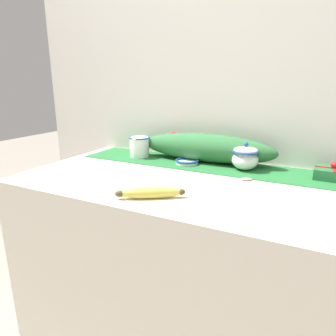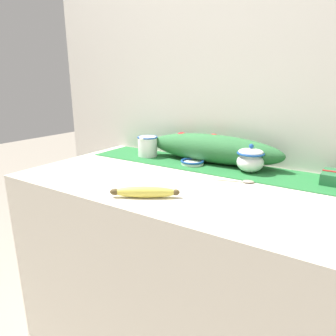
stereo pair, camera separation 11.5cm
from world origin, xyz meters
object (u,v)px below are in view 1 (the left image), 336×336
(sugar_bowl, at_px, (245,157))
(banana, at_px, (150,193))
(small_dish, at_px, (187,161))
(cream_pitcher, at_px, (140,146))
(gift_box, at_px, (334,173))
(spoon, at_px, (245,179))

(sugar_bowl, height_order, banana, sugar_bowl)
(sugar_bowl, xyz_separation_m, small_dish, (-0.26, -0.02, -0.04))
(banana, bearing_deg, small_dish, 97.63)
(small_dish, xyz_separation_m, banana, (0.06, -0.45, 0.01))
(cream_pitcher, height_order, small_dish, cream_pitcher)
(sugar_bowl, xyz_separation_m, gift_box, (0.34, 0.02, -0.03))
(sugar_bowl, height_order, small_dish, sugar_bowl)
(spoon, bearing_deg, sugar_bowl, 86.09)
(sugar_bowl, bearing_deg, gift_box, 4.12)
(sugar_bowl, bearing_deg, cream_pitcher, 179.86)
(cream_pitcher, relative_size, small_dish, 1.11)
(small_dish, bearing_deg, sugar_bowl, 4.90)
(cream_pitcher, xyz_separation_m, small_dish, (0.27, -0.02, -0.04))
(banana, bearing_deg, spoon, 54.54)
(cream_pitcher, distance_m, spoon, 0.59)
(sugar_bowl, relative_size, banana, 0.57)
(sugar_bowl, distance_m, banana, 0.51)
(small_dish, bearing_deg, spoon, -21.91)
(banana, xyz_separation_m, spoon, (0.24, 0.33, -0.01))
(banana, relative_size, spoon, 1.38)
(banana, distance_m, gift_box, 0.74)
(cream_pitcher, xyz_separation_m, banana, (0.33, -0.47, -0.04))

